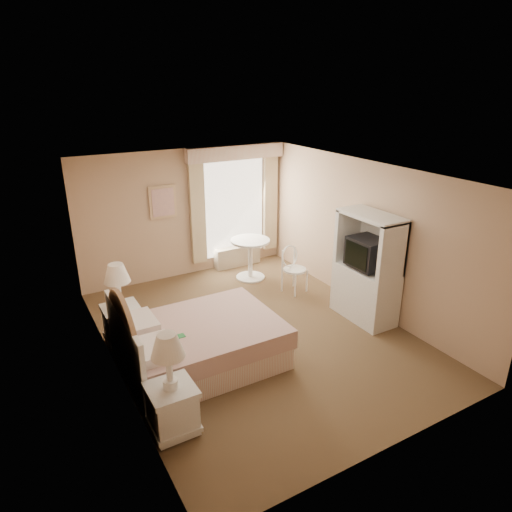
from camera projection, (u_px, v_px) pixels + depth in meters
room at (256, 259)px, 6.64m from camera, size 4.21×5.51×2.51m
window at (236, 204)px, 9.24m from camera, size 2.05×0.22×2.51m
framed_art at (163, 202)px, 8.51m from camera, size 0.52×0.04×0.62m
bed at (195, 343)px, 6.19m from camera, size 2.10×1.60×1.42m
nightstand_near at (172, 397)px, 4.96m from camera, size 0.51×0.51×1.23m
nightstand_far at (121, 315)px, 6.67m from camera, size 0.52×0.52×1.26m
round_table at (250, 253)px, 8.89m from camera, size 0.76×0.76×0.80m
cafe_chair at (293, 265)px, 8.36m from camera, size 0.51×0.51×0.87m
armoire at (366, 276)px, 7.32m from camera, size 0.54×1.07×1.78m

